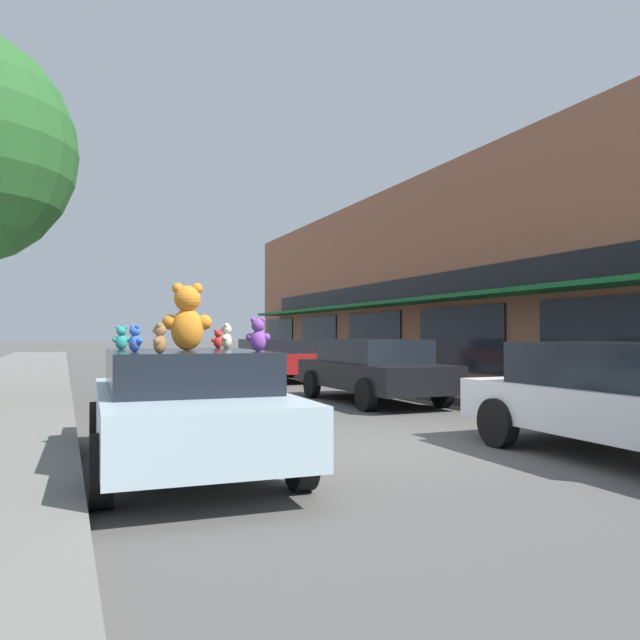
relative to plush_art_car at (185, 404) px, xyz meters
The scene contains 13 objects.
ground_plane 2.86m from the plush_art_car, ahead, with size 260.00×260.00×0.00m, color #514F4C.
storefront_row 21.01m from the plush_art_car, 35.10° to the left, with size 15.16×34.81×7.10m.
plush_art_car is the anchor object (origin of this frame).
teddy_bear_giant 1.00m from the plush_art_car, 70.05° to the left, with size 0.59×0.38×0.78m.
teddy_bear_teal 1.17m from the plush_art_car, 136.76° to the left, with size 0.22×0.14×0.29m.
teddy_bear_cream 1.25m from the plush_art_car, 48.25° to the left, with size 0.19×0.25×0.33m.
teddy_bear_blue 1.06m from the plush_art_car, 143.98° to the right, with size 0.17×0.21×0.29m.
teddy_bear_purple 1.19m from the plush_art_car, 38.93° to the right, with size 0.28×0.20×0.37m.
teddy_bear_brown 1.38m from the plush_art_car, 112.38° to the right, with size 0.16×0.22×0.30m.
teddy_bear_red 1.40m from the plush_art_car, 59.00° to the left, with size 0.19×0.12×0.25m.
parked_car_far_left 5.42m from the plush_art_car, 16.94° to the right, with size 2.20×4.36×1.43m.
parked_car_far_center 7.52m from the plush_art_car, 46.34° to the left, with size 1.99×4.70×1.43m.
parked_car_far_right 13.45m from the plush_art_car, 67.31° to the left, with size 2.11×4.25×1.37m.
Camera 1 is at (-4.01, -7.65, 1.54)m, focal length 35.00 mm.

